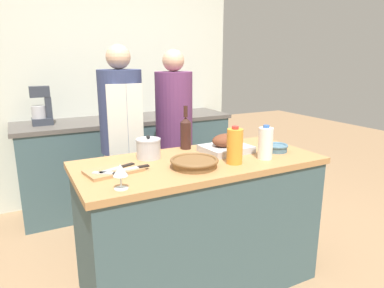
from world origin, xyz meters
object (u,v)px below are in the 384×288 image
object	(u,v)px
wine_bottle_green	(186,132)
condiment_bottle_tall	(134,107)
roasting_pan	(226,145)
condiment_bottle_extra	(180,108)
wicker_basket	(194,163)
milk_jug	(265,143)
knife_paring	(136,168)
knife_bread	(111,173)
cutting_board	(114,171)
juice_jug	(235,146)
person_cook_guest	(174,132)
knife_chef	(118,168)
stand_mixer	(41,109)
mixing_bowl	(277,147)
person_cook_aproned	(122,137)
stock_pot	(148,148)
wine_glass_left	(120,171)
condiment_bottle_short	(136,108)

from	to	relation	value
wine_bottle_green	condiment_bottle_tall	bearing A→B (deg)	87.86
roasting_pan	condiment_bottle_extra	xyz separation A→B (m)	(0.32, 1.39, 0.06)
wicker_basket	wine_bottle_green	xyz separation A→B (m)	(0.15, 0.41, 0.09)
milk_jug	knife_paring	distance (m)	0.84
knife_paring	knife_bread	bearing A→B (deg)	-169.90
roasting_pan	cutting_board	size ratio (longest dim) A/B	0.99
juice_jug	condiment_bottle_tall	distance (m)	1.75
wicker_basket	condiment_bottle_tall	bearing A→B (deg)	83.48
cutting_board	person_cook_guest	size ratio (longest dim) A/B	0.21
condiment_bottle_tall	person_cook_guest	distance (m)	0.75
juice_jug	person_cook_guest	world-z (taller)	person_cook_guest
wicker_basket	knife_chef	bearing A→B (deg)	162.28
cutting_board	stand_mixer	xyz separation A→B (m)	(-0.24, 1.57, 0.17)
cutting_board	milk_jug	world-z (taller)	milk_jug
mixing_bowl	stand_mixer	bearing A→B (deg)	129.69
knife_bread	person_cook_guest	distance (m)	1.21
knife_chef	condiment_bottle_tall	xyz separation A→B (m)	(0.62, 1.57, 0.11)
person_cook_aproned	person_cook_guest	xyz separation A→B (m)	(0.48, 0.04, -0.01)
wicker_basket	knife_bread	bearing A→B (deg)	172.58
stock_pot	person_cook_aproned	bearing A→B (deg)	89.19
wine_glass_left	knife_bread	bearing A→B (deg)	90.05
roasting_pan	knife_chef	distance (m)	0.78
milk_jug	person_cook_guest	size ratio (longest dim) A/B	0.14
cutting_board	knife_paring	size ratio (longest dim) A/B	1.87
roasting_pan	wine_glass_left	xyz separation A→B (m)	(-0.84, -0.34, 0.04)
roasting_pan	milk_jug	size ratio (longest dim) A/B	1.51
mixing_bowl	milk_jug	bearing A→B (deg)	-151.20
mixing_bowl	condiment_bottle_extra	distance (m)	1.55
roasting_pan	wicker_basket	xyz separation A→B (m)	(-0.35, -0.20, -0.02)
mixing_bowl	knife_paring	world-z (taller)	mixing_bowl
wicker_basket	stock_pot	distance (m)	0.35
milk_jug	condiment_bottle_short	size ratio (longest dim) A/B	1.14
roasting_pan	knife_paring	bearing A→B (deg)	-170.93
stock_pot	condiment_bottle_extra	distance (m)	1.54
wicker_basket	wine_glass_left	world-z (taller)	wine_glass_left
condiment_bottle_short	person_cook_aproned	bearing A→B (deg)	-115.34
juice_jug	condiment_bottle_extra	xyz separation A→B (m)	(0.42, 1.64, 0.00)
mixing_bowl	knife_paring	distance (m)	1.01
wine_glass_left	stand_mixer	bearing A→B (deg)	96.54
knife_paring	cutting_board	bearing A→B (deg)	160.45
stock_pot	stand_mixer	distance (m)	1.49
condiment_bottle_extra	cutting_board	bearing A→B (deg)	-127.50
mixing_bowl	wine_glass_left	world-z (taller)	wine_glass_left
mixing_bowl	juice_jug	world-z (taller)	juice_jug
condiment_bottle_short	stock_pot	bearing A→B (deg)	-105.42
knife_paring	condiment_bottle_short	bearing A→B (deg)	71.44
person_cook_aproned	condiment_bottle_tall	bearing A→B (deg)	69.74
stand_mixer	juice_jug	bearing A→B (deg)	-61.36
wine_bottle_green	mixing_bowl	bearing A→B (deg)	-34.36
milk_jug	knife_bread	distance (m)	0.98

